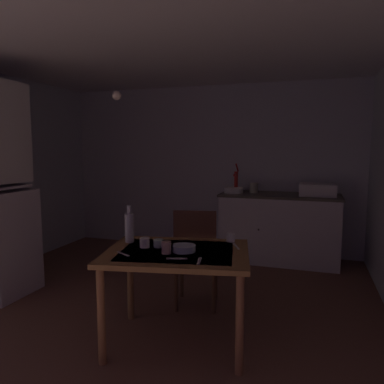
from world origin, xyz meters
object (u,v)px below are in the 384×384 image
(serving_bowl_wide, at_px, (184,248))
(mug_tall, at_px, (145,243))
(mixing_bowl_counter, at_px, (234,190))
(chair_far_side, at_px, (196,256))
(glass_bottle, at_px, (129,227))
(hand_pump, at_px, (236,180))
(sink_basin, at_px, (317,190))
(dining_table, at_px, (177,263))

(serving_bowl_wide, height_order, mug_tall, mug_tall)
(mixing_bowl_counter, distance_m, chair_far_side, 1.70)
(glass_bottle, bearing_deg, serving_bowl_wide, -13.31)
(hand_pump, height_order, glass_bottle, hand_pump)
(hand_pump, distance_m, serving_bowl_wide, 2.40)
(hand_pump, height_order, mixing_bowl_counter, hand_pump)
(sink_basin, relative_size, dining_table, 0.37)
(hand_pump, distance_m, mug_tall, 2.40)
(dining_table, height_order, glass_bottle, glass_bottle)
(hand_pump, height_order, chair_far_side, hand_pump)
(mixing_bowl_counter, height_order, glass_bottle, glass_bottle)
(sink_basin, xyz_separation_m, serving_bowl_wide, (-0.97, -2.33, -0.22))
(sink_basin, height_order, mixing_bowl_counter, sink_basin)
(dining_table, distance_m, chair_far_side, 0.65)
(dining_table, bearing_deg, mug_tall, 178.22)
(sink_basin, distance_m, dining_table, 2.57)
(sink_basin, distance_m, glass_bottle, 2.66)
(hand_pump, relative_size, serving_bowl_wide, 2.24)
(mixing_bowl_counter, height_order, chair_far_side, mixing_bowl_counter)
(hand_pump, distance_m, mixing_bowl_counter, 0.16)
(mixing_bowl_counter, xyz_separation_m, serving_bowl_wide, (0.09, -2.28, -0.18))
(mug_tall, height_order, glass_bottle, glass_bottle)
(sink_basin, distance_m, serving_bowl_wide, 2.53)
(hand_pump, xyz_separation_m, dining_table, (0.03, -2.38, -0.43))
(dining_table, distance_m, serving_bowl_wide, 0.13)
(dining_table, relative_size, serving_bowl_wide, 6.83)
(chair_far_side, xyz_separation_m, glass_bottle, (-0.41, -0.51, 0.35))
(dining_table, bearing_deg, chair_far_side, 94.28)
(chair_far_side, height_order, glass_bottle, glass_bottle)
(sink_basin, distance_m, chair_far_side, 2.06)
(hand_pump, height_order, mug_tall, hand_pump)
(hand_pump, relative_size, dining_table, 0.33)
(serving_bowl_wide, bearing_deg, glass_bottle, 166.69)
(dining_table, xyz_separation_m, glass_bottle, (-0.46, 0.12, 0.22))
(sink_basin, relative_size, mixing_bowl_counter, 1.76)
(sink_basin, relative_size, hand_pump, 1.13)
(glass_bottle, bearing_deg, hand_pump, 79.18)
(serving_bowl_wide, distance_m, mug_tall, 0.32)
(mug_tall, bearing_deg, dining_table, -1.78)
(serving_bowl_wide, distance_m, glass_bottle, 0.54)
(dining_table, relative_size, chair_far_side, 1.27)
(sink_basin, relative_size, mug_tall, 5.73)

